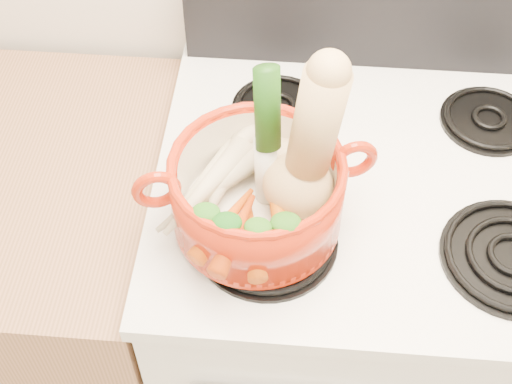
# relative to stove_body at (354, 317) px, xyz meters

# --- Properties ---
(stove_body) EXTENTS (0.76, 0.65, 0.92)m
(stove_body) POSITION_rel_stove_body_xyz_m (0.00, 0.00, 0.00)
(stove_body) COLOR white
(stove_body) RESTS_ON floor
(cooktop) EXTENTS (0.78, 0.67, 0.03)m
(cooktop) POSITION_rel_stove_body_xyz_m (0.00, 0.00, 0.47)
(cooktop) COLOR silver
(cooktop) RESTS_ON stove_body
(control_backsplash) EXTENTS (0.76, 0.05, 0.18)m
(control_backsplash) POSITION_rel_stove_body_xyz_m (0.00, 0.30, 0.58)
(control_backsplash) COLOR black
(control_backsplash) RESTS_ON cooktop
(burner_front_left) EXTENTS (0.22, 0.22, 0.02)m
(burner_front_left) POSITION_rel_stove_body_xyz_m (-0.19, -0.16, 0.50)
(burner_front_left) COLOR black
(burner_front_left) RESTS_ON cooktop
(burner_back_left) EXTENTS (0.17, 0.17, 0.02)m
(burner_back_left) POSITION_rel_stove_body_xyz_m (-0.19, 0.14, 0.50)
(burner_back_left) COLOR black
(burner_back_left) RESTS_ON cooktop
(burner_back_right) EXTENTS (0.17, 0.17, 0.02)m
(burner_back_right) POSITION_rel_stove_body_xyz_m (0.19, 0.14, 0.50)
(burner_back_right) COLOR black
(burner_back_right) RESTS_ON cooktop
(dutch_oven) EXTENTS (0.33, 0.33, 0.13)m
(dutch_oven) POSITION_rel_stove_body_xyz_m (-0.21, -0.13, 0.57)
(dutch_oven) COLOR #A8210A
(dutch_oven) RESTS_ON burner_front_left
(pot_handle_left) EXTENTS (0.07, 0.04, 0.07)m
(pot_handle_left) POSITION_rel_stove_body_xyz_m (-0.35, -0.17, 0.62)
(pot_handle_left) COLOR #A8210A
(pot_handle_left) RESTS_ON dutch_oven
(pot_handle_right) EXTENTS (0.07, 0.04, 0.07)m
(pot_handle_right) POSITION_rel_stove_body_xyz_m (-0.07, -0.09, 0.62)
(pot_handle_right) COLOR #A8210A
(pot_handle_right) RESTS_ON dutch_oven
(squash) EXTENTS (0.18, 0.16, 0.29)m
(squash) POSITION_rel_stove_body_xyz_m (-0.13, -0.12, 0.67)
(squash) COLOR #D9B26F
(squash) RESTS_ON dutch_oven
(leek) EXTENTS (0.06, 0.08, 0.26)m
(leek) POSITION_rel_stove_body_xyz_m (-0.20, -0.10, 0.66)
(leek) COLOR silver
(leek) RESTS_ON dutch_oven
(ginger) EXTENTS (0.10, 0.08, 0.05)m
(ginger) POSITION_rel_stove_body_xyz_m (-0.18, -0.03, 0.56)
(ginger) COLOR tan
(ginger) RESTS_ON dutch_oven
(parsnip_0) EXTENTS (0.16, 0.22, 0.06)m
(parsnip_0) POSITION_rel_stove_body_xyz_m (-0.28, -0.08, 0.56)
(parsnip_0) COLOR beige
(parsnip_0) RESTS_ON dutch_oven
(parsnip_1) EXTENTS (0.18, 0.18, 0.06)m
(parsnip_1) POSITION_rel_stove_body_xyz_m (-0.28, -0.12, 0.56)
(parsnip_1) COLOR beige
(parsnip_1) RESTS_ON dutch_oven
(parsnip_2) EXTENTS (0.10, 0.21, 0.06)m
(parsnip_2) POSITION_rel_stove_body_xyz_m (-0.26, -0.08, 0.57)
(parsnip_2) COLOR beige
(parsnip_2) RESTS_ON dutch_oven
(parsnip_3) EXTENTS (0.14, 0.19, 0.06)m
(parsnip_3) POSITION_rel_stove_body_xyz_m (-0.29, -0.12, 0.57)
(parsnip_3) COLOR beige
(parsnip_3) RESTS_ON dutch_oven
(parsnip_4) EXTENTS (0.13, 0.18, 0.05)m
(parsnip_4) POSITION_rel_stove_body_xyz_m (-0.26, -0.06, 0.58)
(parsnip_4) COLOR beige
(parsnip_4) RESTS_ON dutch_oven
(carrot_0) EXTENTS (0.06, 0.15, 0.04)m
(carrot_0) POSITION_rel_stove_body_xyz_m (-0.21, -0.19, 0.55)
(carrot_0) COLOR #BC4C09
(carrot_0) RESTS_ON dutch_oven
(carrot_1) EXTENTS (0.10, 0.15, 0.04)m
(carrot_1) POSITION_rel_stove_body_xyz_m (-0.25, -0.18, 0.56)
(carrot_1) COLOR #D5640A
(carrot_1) RESTS_ON dutch_oven
(carrot_2) EXTENTS (0.08, 0.18, 0.05)m
(carrot_2) POSITION_rel_stove_body_xyz_m (-0.18, -0.15, 0.57)
(carrot_2) COLOR #C25A09
(carrot_2) RESTS_ON dutch_oven
(carrot_3) EXTENTS (0.07, 0.15, 0.04)m
(carrot_3) POSITION_rel_stove_body_xyz_m (-0.23, -0.21, 0.57)
(carrot_3) COLOR #CC3E0A
(carrot_3) RESTS_ON dutch_oven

